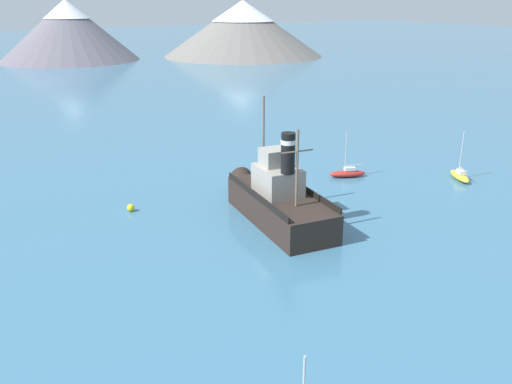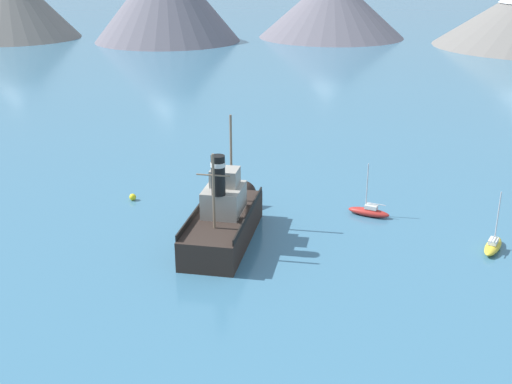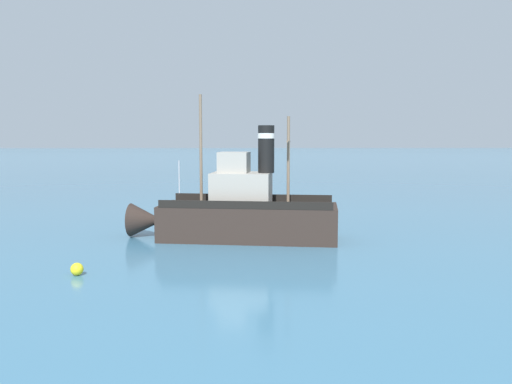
{
  "view_description": "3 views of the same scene",
  "coord_description": "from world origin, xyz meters",
  "px_view_note": "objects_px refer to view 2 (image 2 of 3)",
  "views": [
    {
      "loc": [
        -24.33,
        -34.47,
        17.5
      ],
      "look_at": [
        -0.61,
        2.87,
        1.52
      ],
      "focal_mm": 38.0,
      "sensor_mm": 36.0,
      "label": 1
    },
    {
      "loc": [
        4.18,
        -48.68,
        22.61
      ],
      "look_at": [
        1.97,
        2.44,
        3.19
      ],
      "focal_mm": 45.0,
      "sensor_mm": 36.0,
      "label": 2
    },
    {
      "loc": [
        -37.37,
        -0.28,
        7.04
      ],
      "look_at": [
        -0.7,
        -1.3,
        3.28
      ],
      "focal_mm": 38.0,
      "sensor_mm": 36.0,
      "label": 3
    }
  ],
  "objects_px": {
    "old_tugboat": "(225,218)",
    "sailboat_yellow": "(493,245)",
    "sailboat_red": "(369,211)",
    "mooring_buoy": "(133,197)"
  },
  "relations": [
    {
      "from": "old_tugboat",
      "to": "sailboat_red",
      "type": "xyz_separation_m",
      "value": [
        12.58,
        5.4,
        -1.4
      ]
    },
    {
      "from": "sailboat_yellow",
      "to": "sailboat_red",
      "type": "bearing_deg",
      "value": 143.4
    },
    {
      "from": "old_tugboat",
      "to": "sailboat_red",
      "type": "height_order",
      "value": "old_tugboat"
    },
    {
      "from": "sailboat_red",
      "to": "sailboat_yellow",
      "type": "xyz_separation_m",
      "value": [
        9.07,
        -6.73,
        0.0
      ]
    },
    {
      "from": "mooring_buoy",
      "to": "old_tugboat",
      "type": "bearing_deg",
      "value": -40.7
    },
    {
      "from": "old_tugboat",
      "to": "sailboat_yellow",
      "type": "distance_m",
      "value": 21.73
    },
    {
      "from": "sailboat_red",
      "to": "mooring_buoy",
      "type": "xyz_separation_m",
      "value": [
        -22.2,
        2.87,
        -0.1
      ]
    },
    {
      "from": "sailboat_yellow",
      "to": "mooring_buoy",
      "type": "xyz_separation_m",
      "value": [
        -31.27,
        9.61,
        -0.1
      ]
    },
    {
      "from": "old_tugboat",
      "to": "mooring_buoy",
      "type": "xyz_separation_m",
      "value": [
        -9.62,
        8.28,
        -1.5
      ]
    },
    {
      "from": "old_tugboat",
      "to": "sailboat_yellow",
      "type": "xyz_separation_m",
      "value": [
        21.65,
        -1.33,
        -1.4
      ]
    }
  ]
}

